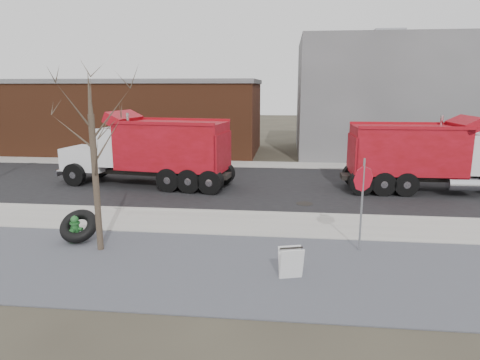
# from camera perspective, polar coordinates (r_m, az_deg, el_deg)

# --- Properties ---
(ground) EXTENTS (120.00, 120.00, 0.00)m
(ground) POSITION_cam_1_polar(r_m,az_deg,el_deg) (14.96, -2.58, -6.16)
(ground) COLOR #383328
(ground) RESTS_ON ground
(gravel_verge) EXTENTS (60.00, 5.00, 0.03)m
(gravel_verge) POSITION_cam_1_polar(r_m,az_deg,el_deg) (11.74, -5.25, -11.46)
(gravel_verge) COLOR slate
(gravel_verge) RESTS_ON ground
(sidewalk) EXTENTS (60.00, 2.50, 0.06)m
(sidewalk) POSITION_cam_1_polar(r_m,az_deg,el_deg) (15.19, -2.43, -5.75)
(sidewalk) COLOR #9E9B93
(sidewalk) RESTS_ON ground
(curb) EXTENTS (60.00, 0.15, 0.11)m
(curb) POSITION_cam_1_polar(r_m,az_deg,el_deg) (16.41, -1.74, -4.27)
(curb) COLOR #9E9B93
(curb) RESTS_ON ground
(road) EXTENTS (60.00, 9.40, 0.02)m
(road) POSITION_cam_1_polar(r_m,az_deg,el_deg) (20.98, 0.07, -0.71)
(road) COLOR black
(road) RESTS_ON ground
(far_sidewalk) EXTENTS (60.00, 2.00, 0.06)m
(far_sidewalk) POSITION_cam_1_polar(r_m,az_deg,el_deg) (26.53, 1.41, 2.09)
(far_sidewalk) COLOR #9E9B93
(far_sidewalk) RESTS_ON ground
(building_grey) EXTENTS (12.00, 10.00, 8.00)m
(building_grey) POSITION_cam_1_polar(r_m,az_deg,el_deg) (32.73, 18.58, 10.40)
(building_grey) COLOR gray
(building_grey) RESTS_ON ground
(building_brick) EXTENTS (20.20, 8.20, 5.30)m
(building_brick) POSITION_cam_1_polar(r_m,az_deg,el_deg) (33.40, -15.33, 8.31)
(building_brick) COLOR #5E2F1A
(building_brick) RESTS_ON ground
(bare_tree) EXTENTS (3.20, 3.20, 5.20)m
(bare_tree) POSITION_cam_1_polar(r_m,az_deg,el_deg) (12.72, -19.05, 5.14)
(bare_tree) COLOR #382D23
(bare_tree) RESTS_ON ground
(fire_hydrant) EXTENTS (0.48, 0.47, 0.85)m
(fire_hydrant) POSITION_cam_1_polar(r_m,az_deg,el_deg) (14.30, -21.11, -6.24)
(fire_hydrant) COLOR #2B6C29
(fire_hydrant) RESTS_ON ground
(truck_tire) EXTENTS (1.19, 1.11, 1.02)m
(truck_tire) POSITION_cam_1_polar(r_m,az_deg,el_deg) (14.24, -20.70, -5.76)
(truck_tire) COLOR black
(truck_tire) RESTS_ON ground
(stop_sign) EXTENTS (0.63, 0.47, 2.77)m
(stop_sign) POSITION_cam_1_polar(r_m,az_deg,el_deg) (12.71, 16.05, -1.13)
(stop_sign) COLOR gray
(stop_sign) RESTS_ON ground
(sandwich_board) EXTENTS (0.67, 0.52, 0.82)m
(sandwich_board) POSITION_cam_1_polar(r_m,az_deg,el_deg) (10.95, 6.80, -10.89)
(sandwich_board) COLOR white
(sandwich_board) RESTS_ON ground
(dump_truck_red_a) EXTENTS (8.49, 2.50, 3.42)m
(dump_truck_red_a) POSITION_cam_1_polar(r_m,az_deg,el_deg) (21.24, 24.06, 3.14)
(dump_truck_red_a) COLOR black
(dump_truck_red_a) RESTS_ON ground
(dump_truck_red_b) EXTENTS (8.51, 3.49, 3.55)m
(dump_truck_red_b) POSITION_cam_1_polar(r_m,az_deg,el_deg) (21.08, -11.67, 4.08)
(dump_truck_red_b) COLOR black
(dump_truck_red_b) RESTS_ON ground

